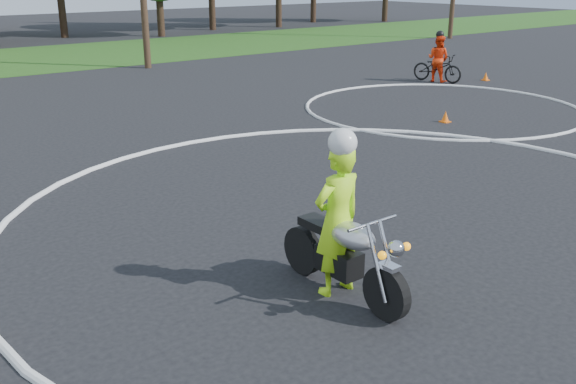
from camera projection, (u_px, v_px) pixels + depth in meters
ground at (537, 280)px, 8.43m from camera, size 120.00×120.00×0.00m
course_markings at (400, 172)px, 12.93m from camera, size 19.05×19.05×0.12m
primary_motorcycle at (345, 254)px, 7.87m from camera, size 0.76×2.18×1.15m
rider_primary_grp at (338, 216)px, 7.81m from camera, size 0.71×0.47×2.13m
rider_second_grp at (438, 64)px, 23.36m from camera, size 1.04×2.00×1.84m
traffic_cones at (553, 149)px, 14.16m from camera, size 20.75×13.09×0.30m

